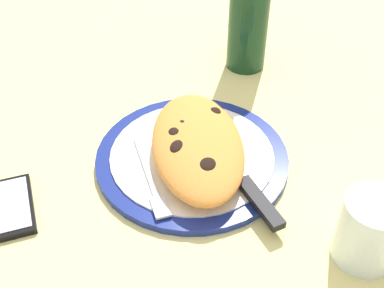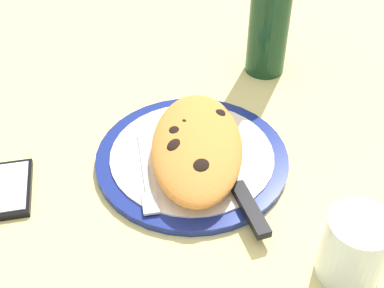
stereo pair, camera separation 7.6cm
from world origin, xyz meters
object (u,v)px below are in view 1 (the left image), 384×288
at_px(calzone, 197,145).
at_px(knife, 247,187).
at_px(water_glass, 368,234).
at_px(fork, 152,183).
at_px(plate, 192,158).
at_px(smartphone, 9,207).
at_px(wine_bottle, 250,6).

bearing_deg(calzone, knife, 27.90).
relative_size(calzone, water_glass, 2.83).
distance_m(calzone, fork, 0.09).
height_order(plate, smartphone, plate).
distance_m(smartphone, wine_bottle, 0.54).
distance_m(plate, knife, 0.11).
distance_m(plate, smartphone, 0.28).
distance_m(fork, smartphone, 0.20).
xyz_separation_m(smartphone, wine_bottle, (-0.25, 0.46, 0.12)).
height_order(calzone, fork, calzone).
distance_m(plate, calzone, 0.03).
xyz_separation_m(plate, fork, (0.04, -0.07, 0.01)).
distance_m(knife, smartphone, 0.34).
height_order(smartphone, water_glass, water_glass).
distance_m(plate, fork, 0.09).
bearing_deg(water_glass, calzone, -146.64).
relative_size(calzone, smartphone, 2.41).
xyz_separation_m(fork, water_glass, (0.19, 0.23, 0.02)).
bearing_deg(wine_bottle, plate, -38.48).
bearing_deg(water_glass, knife, -143.53).
xyz_separation_m(plate, smartphone, (0.02, -0.27, -0.00)).
bearing_deg(plate, water_glass, 33.39).
height_order(fork, water_glass, water_glass).
bearing_deg(smartphone, knife, 76.55).
bearing_deg(water_glass, fork, -129.82).
relative_size(plate, smartphone, 2.64).
xyz_separation_m(plate, wine_bottle, (-0.23, 0.18, 0.12)).
bearing_deg(fork, smartphone, -97.37).
xyz_separation_m(water_glass, wine_bottle, (-0.47, 0.03, 0.08)).
bearing_deg(knife, water_glass, 36.47).
distance_m(plate, wine_bottle, 0.32).
relative_size(calzone, knife, 1.12).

